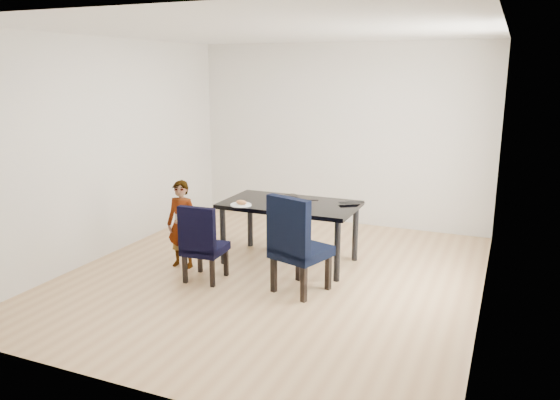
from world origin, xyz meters
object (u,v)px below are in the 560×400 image
at_px(plate, 241,205).
at_px(child, 182,224).
at_px(dining_table, 290,233).
at_px(laptop, 351,202).
at_px(chair_left, 205,242).
at_px(chair_right, 301,243).

bearing_deg(plate, child, -154.62).
bearing_deg(child, dining_table, 28.27).
xyz_separation_m(plate, laptop, (1.16, 0.61, 0.01)).
relative_size(dining_table, child, 1.52).
bearing_deg(dining_table, chair_left, -125.84).
height_order(plate, laptop, laptop).
xyz_separation_m(chair_left, plate, (0.17, 0.55, 0.32)).
xyz_separation_m(child, plate, (0.63, 0.30, 0.23)).
bearing_deg(dining_table, laptop, 20.67).
relative_size(plate, laptop, 0.82).
relative_size(dining_table, laptop, 5.27).
bearing_deg(dining_table, plate, -143.91).
distance_m(chair_left, child, 0.53).
bearing_deg(chair_left, dining_table, 50.40).
bearing_deg(laptop, chair_left, 8.74).
relative_size(dining_table, plate, 6.42).
bearing_deg(chair_left, chair_right, 2.48).
bearing_deg(dining_table, chair_right, -59.94).
xyz_separation_m(chair_left, laptop, (1.33, 1.16, 0.32)).
height_order(chair_left, laptop, chair_left).
bearing_deg(plate, chair_left, -107.19).
height_order(dining_table, child, child).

